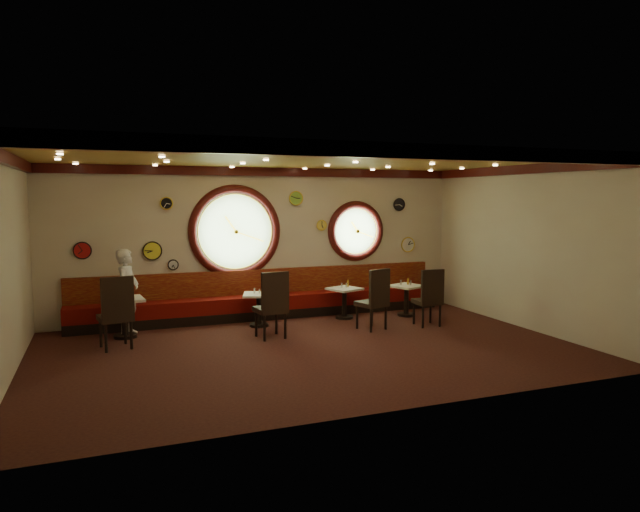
{
  "coord_description": "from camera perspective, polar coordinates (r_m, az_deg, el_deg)",
  "views": [
    {
      "loc": [
        -3.24,
        -8.89,
        2.57
      ],
      "look_at": [
        0.48,
        0.8,
        1.5
      ],
      "focal_mm": 32.0,
      "sensor_mm": 36.0,
      "label": 1
    }
  ],
  "objects": [
    {
      "name": "condiment_c_pepper",
      "position": [
        12.13,
        2.66,
        -2.93
      ],
      "size": [
        0.04,
        0.04,
        0.11
      ],
      "primitive_type": "cylinder",
      "color": "silver",
      "rests_on": "table_c"
    },
    {
      "name": "molding_front",
      "position": [
        6.79,
        7.7,
        10.39
      ],
      "size": [
        9.0,
        0.1,
        0.18
      ],
      "primitive_type": "cube",
      "color": "#3C0C0A",
      "rests_on": "wall_back"
    },
    {
      "name": "condiment_a_bottle",
      "position": [
        11.07,
        -18.53,
        -3.54
      ],
      "size": [
        0.05,
        0.05,
        0.17
      ],
      "primitive_type": "cylinder",
      "color": "gold",
      "rests_on": "table_a"
    },
    {
      "name": "condiment_c_salt",
      "position": [
        12.13,
        2.19,
        -2.93
      ],
      "size": [
        0.04,
        0.04,
        0.11
      ],
      "primitive_type": "cylinder",
      "color": "silver",
      "rests_on": "table_c"
    },
    {
      "name": "table_d",
      "position": [
        12.55,
        8.64,
        -4.02
      ],
      "size": [
        0.79,
        0.79,
        0.68
      ],
      "color": "black",
      "rests_on": "floor"
    },
    {
      "name": "porthole_left_glass",
      "position": [
        12.19,
        -8.49,
        2.44
      ],
      "size": [
        1.66,
        0.02,
        1.66
      ],
      "primitive_type": "cylinder",
      "rotation": [
        1.57,
        0.0,
        0.0
      ],
      "color": "#82A965",
      "rests_on": "wall_back"
    },
    {
      "name": "chair_a",
      "position": [
        10.21,
        -19.69,
        -4.9
      ],
      "size": [
        0.62,
        0.62,
        0.78
      ],
      "rotation": [
        0.0,
        0.0,
        0.19
      ],
      "color": "black",
      "rests_on": "floor"
    },
    {
      "name": "porthole_right_glass",
      "position": [
        13.09,
        3.57,
        2.51
      ],
      "size": [
        1.1,
        0.02,
        1.1
      ],
      "primitive_type": "cylinder",
      "rotation": [
        1.57,
        0.0,
        0.0
      ],
      "color": "#82A965",
      "rests_on": "wall_back"
    },
    {
      "name": "chair_b",
      "position": [
        10.39,
        -4.75,
        -4.45
      ],
      "size": [
        0.58,
        0.58,
        0.77
      ],
      "rotation": [
        0.0,
        0.0,
        0.12
      ],
      "color": "black",
      "rests_on": "floor"
    },
    {
      "name": "wall_clock_5",
      "position": [
        13.53,
        7.9,
        5.11
      ],
      "size": [
        0.28,
        0.03,
        0.28
      ],
      "primitive_type": "cylinder",
      "rotation": [
        1.57,
        0.0,
        0.0
      ],
      "color": "black",
      "rests_on": "wall_back"
    },
    {
      "name": "condiment_a_pepper",
      "position": [
        10.97,
        -18.83,
        -3.82
      ],
      "size": [
        0.03,
        0.03,
        0.09
      ],
      "primitive_type": "cylinder",
      "color": "silver",
      "rests_on": "table_a"
    },
    {
      "name": "table_a",
      "position": [
        11.09,
        -18.96,
        -5.39
      ],
      "size": [
        0.73,
        0.73,
        0.73
      ],
      "color": "black",
      "rests_on": "floor"
    },
    {
      "name": "wall_front",
      "position": [
        6.79,
        7.73,
        -2.39
      ],
      "size": [
        9.0,
        0.02,
        3.2
      ],
      "primitive_type": "cube",
      "color": "beige",
      "rests_on": "floor"
    },
    {
      "name": "wall_clock_2",
      "position": [
        12.72,
        0.15,
        3.09
      ],
      "size": [
        0.22,
        0.03,
        0.22
      ],
      "primitive_type": "cylinder",
      "rotation": [
        1.57,
        0.0,
        0.0
      ],
      "color": "#E7CF4D",
      "rests_on": "wall_back"
    },
    {
      "name": "ceiling",
      "position": [
        9.48,
        -1.01,
        9.69
      ],
      "size": [
        9.0,
        6.0,
        0.02
      ],
      "primitive_type": "cube",
      "color": "#AF8631",
      "rests_on": "wall_back"
    },
    {
      "name": "wall_left",
      "position": [
        9.03,
        -28.91,
        -1.02
      ],
      "size": [
        0.02,
        6.0,
        3.2
      ],
      "primitive_type": "cube",
      "color": "beige",
      "rests_on": "floor"
    },
    {
      "name": "condiment_b_pepper",
      "position": [
        11.43,
        -6.08,
        -3.52
      ],
      "size": [
        0.03,
        0.03,
        0.09
      ],
      "primitive_type": "cylinder",
      "color": "silver",
      "rests_on": "table_b"
    },
    {
      "name": "condiment_b_salt",
      "position": [
        11.46,
        -6.58,
        -3.45
      ],
      "size": [
        0.04,
        0.04,
        0.11
      ],
      "primitive_type": "cylinder",
      "color": "silver",
      "rests_on": "table_b"
    },
    {
      "name": "waiter",
      "position": [
        11.23,
        -18.69,
        -3.44
      ],
      "size": [
        0.59,
        0.7,
        1.62
      ],
      "primitive_type": "imported",
      "rotation": [
        0.0,
        0.0,
        1.15
      ],
      "color": "white",
      "rests_on": "floor"
    },
    {
      "name": "wall_clock_1",
      "position": [
        12.5,
        -2.43,
        5.79
      ],
      "size": [
        0.3,
        0.03,
        0.3
      ],
      "primitive_type": "cylinder",
      "rotation": [
        1.57,
        0.0,
        0.0
      ],
      "color": "#7DB839",
      "rests_on": "wall_back"
    },
    {
      "name": "condiment_b_bottle",
      "position": [
        11.54,
        -5.79,
        -3.24
      ],
      "size": [
        0.05,
        0.05,
        0.16
      ],
      "primitive_type": "cylinder",
      "color": "orange",
      "rests_on": "table_b"
    },
    {
      "name": "banquette_seat",
      "position": [
        12.25,
        -5.36,
        -4.58
      ],
      "size": [
        8.0,
        0.55,
        0.3
      ],
      "primitive_type": "cube",
      "color": "#5C0907",
      "rests_on": "banquette_base"
    },
    {
      "name": "table_b",
      "position": [
        11.47,
        -6.13,
        -4.96
      ],
      "size": [
        0.75,
        0.75,
        0.66
      ],
      "color": "black",
      "rests_on": "floor"
    },
    {
      "name": "condiment_a_salt",
      "position": [
        11.05,
        -19.49,
        -3.75
      ],
      "size": [
        0.04,
        0.04,
        0.1
      ],
      "primitive_type": "cylinder",
      "color": "silver",
      "rests_on": "table_a"
    },
    {
      "name": "chair_d",
      "position": [
        11.55,
        10.92,
        -3.73
      ],
      "size": [
        0.51,
        0.51,
        0.72
      ],
      "rotation": [
        0.0,
        0.0,
        -0.05
      ],
      "color": "black",
      "rests_on": "floor"
    },
    {
      "name": "banquette_base",
      "position": [
        12.3,
        -5.34,
        -5.72
      ],
      "size": [
        8.0,
        0.55,
        0.2
      ],
      "primitive_type": "cube",
      "color": "black",
      "rests_on": "floor"
    },
    {
      "name": "condiment_d_salt",
      "position": [
        12.51,
        8.08,
        -2.61
      ],
      "size": [
        0.04,
        0.04,
        0.11
      ],
      "primitive_type": "cylinder",
      "color": "#BCBCC0",
      "rests_on": "table_d"
    },
    {
      "name": "wall_right",
      "position": [
        11.83,
        19.96,
        0.83
      ],
      "size": [
        0.02,
        6.0,
        3.2
      ],
      "primitive_type": "cube",
      "color": "beige",
      "rests_on": "floor"
    },
    {
      "name": "wall_clock_4",
      "position": [
        11.9,
        -22.68,
        0.51
      ],
      "size": [
        0.32,
        0.03,
        0.32
      ],
      "primitive_type": "cylinder",
      "rotation": [
        1.57,
        0.0,
        0.0
      ],
      "color": "#B31115",
      "rests_on": "wall_back"
    },
    {
      "name": "molding_right",
      "position": [
        11.77,
        20.03,
        8.17
      ],
      "size": [
        0.1,
        6.0,
        0.18
      ],
      "primitive_type": "cube",
      "color": "#3C0C0A",
      "rests_on": "wall_back"
    },
    {
      "name": "floor",
      "position": [
        9.8,
        -0.97,
        -9.31
      ],
      "size": [
        9.0,
        6.0,
        0.0
      ],
      "primitive_type": "cube",
      "color": "black",
      "rests_on": "ground"
    },
    {
      "name": "condiment_d_bottle",
      "position": [
        12.59,
        8.78,
        -2.51
      ],
      "size": [
        0.04,
        0.04,
        0.14
      ],
      "primitive_type": "cylinder",
      "color": "gold",
      "rests_on": "table_d"
    },
    {
      "name": "porthole_right_ring",
      "position": [
        13.05,
        3.65,
        2.49
      ],
      "size": [
        1.09,
        0.03,
        1.09
      ],
      "primitive_type": "torus",
      "rotation": [
        1.57,
        0.0,
        0.0
      ],
      "color": "yellow",
      "rests_on": "wall_back"
    },
    {
      "name": "condiment_d_pepper",
      "position": [
        12.48,
        9.04,
        -2.66
      ],
      "size": [
        0.04,
        0.04,
        0.11
      ],
      "primitive_type": "cylinder",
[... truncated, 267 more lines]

